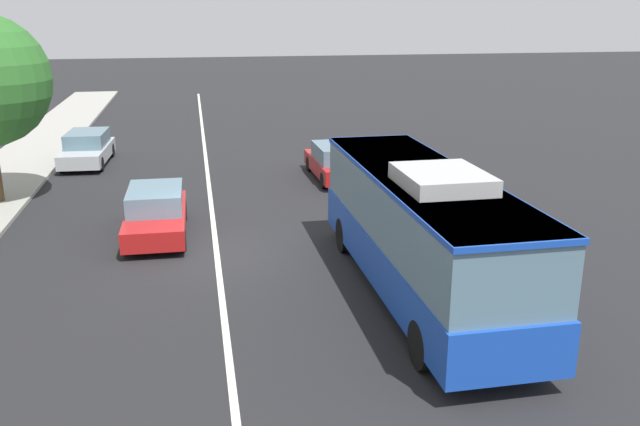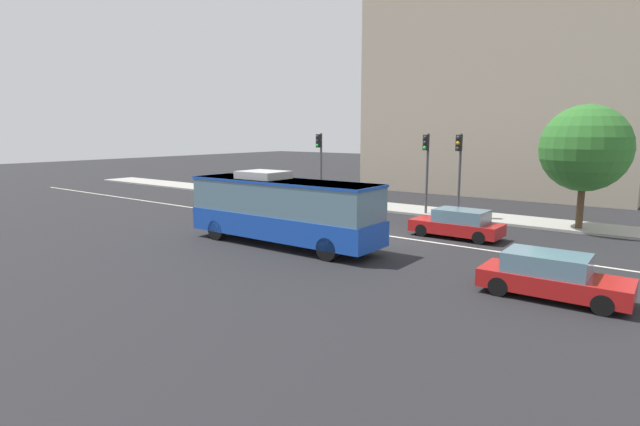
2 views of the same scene
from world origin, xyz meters
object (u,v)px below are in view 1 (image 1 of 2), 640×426
transit_bus (421,226)px  sedan_silver (87,148)px  sedan_red (156,213)px  sedan_red_ahead (336,162)px

transit_bus → sedan_silver: transit_bus is taller
sedan_red → transit_bus: bearing=48.2°
transit_bus → sedan_silver: (16.72, 10.12, -1.09)m
transit_bus → sedan_silver: 19.58m
sedan_silver → sedan_red_ahead: size_ratio=1.01×
transit_bus → sedan_red_ahead: (11.95, -0.41, -1.09)m
transit_bus → sedan_red: 8.96m
sedan_silver → sedan_red: size_ratio=1.02×
sedan_red_ahead → sedan_red: bearing=129.2°
sedan_red → sedan_red_ahead: bearing=130.8°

